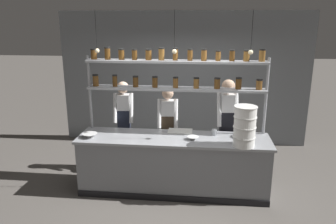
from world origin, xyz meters
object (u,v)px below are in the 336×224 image
object	(u,v)px
chef_center	(168,126)
prep_bowl_center_front	(193,138)
chef_left	(124,120)
container_stack	(245,126)
cutting_board	(180,131)
serving_cup_front	(214,132)
prep_bowl_center_back	(242,135)
prep_bowl_near_left	(90,135)
spice_shelf_unit	(175,76)
chef_right	(227,122)

from	to	relation	value
chef_center	prep_bowl_center_front	size ratio (longest dim) A/B	8.65
chef_left	prep_bowl_center_front	bearing A→B (deg)	-38.59
chef_center	container_stack	distance (m)	1.54
cutting_board	serving_cup_front	xyz separation A→B (m)	(0.56, -0.10, 0.04)
cutting_board	prep_bowl_center_back	world-z (taller)	prep_bowl_center_back
chef_center	cutting_board	world-z (taller)	chef_center
prep_bowl_near_left	prep_bowl_center_front	bearing A→B (deg)	2.54
chef_center	prep_bowl_center_back	world-z (taller)	chef_center
spice_shelf_unit	chef_right	size ratio (longest dim) A/B	1.66
cutting_board	prep_bowl_center_back	bearing A→B (deg)	-8.37
chef_left	serving_cup_front	xyz separation A→B (m)	(1.62, -0.56, 0.02)
spice_shelf_unit	chef_center	distance (m)	0.99
spice_shelf_unit	serving_cup_front	world-z (taller)	spice_shelf_unit
chef_right	cutting_board	distance (m)	0.83
chef_right	chef_center	bearing A→B (deg)	169.73
chef_center	prep_bowl_near_left	bearing A→B (deg)	-150.88
prep_bowl_center_back	serving_cup_front	distance (m)	0.43
serving_cup_front	prep_bowl_center_back	bearing A→B (deg)	-6.14
chef_left	prep_bowl_near_left	distance (m)	0.94
prep_bowl_center_front	prep_bowl_center_back	world-z (taller)	prep_bowl_center_back
cutting_board	prep_bowl_center_back	xyz separation A→B (m)	(0.98, -0.14, 0.02)
container_stack	prep_bowl_center_back	world-z (taller)	container_stack
spice_shelf_unit	container_stack	size ratio (longest dim) A/B	4.82
chef_right	container_stack	size ratio (longest dim) A/B	2.91
spice_shelf_unit	container_stack	distance (m)	1.36
prep_bowl_near_left	serving_cup_front	xyz separation A→B (m)	(1.96, 0.31, 0.02)
container_stack	prep_bowl_near_left	size ratio (longest dim) A/B	2.56
container_stack	prep_bowl_center_front	distance (m)	0.82
prep_bowl_center_front	prep_bowl_near_left	bearing A→B (deg)	-177.46
chef_right	prep_bowl_near_left	world-z (taller)	chef_right
chef_left	prep_bowl_near_left	size ratio (longest dim) A/B	7.03
cutting_board	prep_bowl_near_left	distance (m)	1.46
prep_bowl_center_back	prep_bowl_near_left	bearing A→B (deg)	-173.70
prep_bowl_center_back	serving_cup_front	xyz separation A→B (m)	(-0.43, 0.05, 0.02)
chef_right	serving_cup_front	bearing A→B (deg)	-125.20
prep_bowl_near_left	chef_left	bearing A→B (deg)	68.79
chef_right	serving_cup_front	distance (m)	0.44
chef_left	container_stack	xyz separation A→B (m)	(2.03, -0.99, 0.27)
spice_shelf_unit	prep_bowl_center_front	size ratio (longest dim) A/B	15.88
container_stack	spice_shelf_unit	bearing A→B (deg)	151.16
prep_bowl_center_front	serving_cup_front	size ratio (longest dim) A/B	1.83
prep_bowl_center_front	prep_bowl_center_back	xyz separation A→B (m)	(0.76, 0.19, 0.01)
chef_left	container_stack	distance (m)	2.27
chef_left	serving_cup_front	size ratio (longest dim) A/B	16.51
chef_right	container_stack	world-z (taller)	chef_right
chef_left	cutting_board	xyz separation A→B (m)	(1.06, -0.46, -0.02)
spice_shelf_unit	cutting_board	size ratio (longest dim) A/B	7.30
serving_cup_front	chef_left	bearing A→B (deg)	160.80
spice_shelf_unit	chef_right	distance (m)	1.20
chef_right	prep_bowl_center_front	size ratio (longest dim) A/B	9.60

